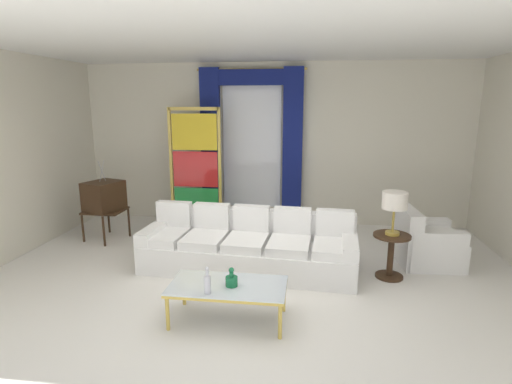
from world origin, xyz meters
The scene contains 15 objects.
ground_plane centered at (0.00, 0.00, 0.00)m, with size 16.00×16.00×0.00m, color white.
wall_rear centered at (0.00, 3.06, 1.50)m, with size 8.00×0.12×3.00m, color silver.
wall_left centered at (-3.66, 0.60, 1.50)m, with size 0.12×7.00×3.00m, color silver.
ceiling_slab centered at (0.00, 0.80, 3.02)m, with size 8.00×7.60×0.04m, color white.
curtained_window centered at (-0.39, 2.89, 1.74)m, with size 2.00×0.17×2.70m.
couch_white_long centered at (-0.10, 0.69, 0.31)m, with size 2.97×1.10×0.86m.
coffee_table centered at (-0.11, -0.71, 0.37)m, with size 1.22×0.62×0.41m.
bottle_blue_decanter centered at (-0.27, -0.93, 0.52)m, with size 0.07×0.07×0.28m.
bottle_crystal_tall centered at (-0.07, -0.74, 0.48)m, with size 0.13×0.13×0.20m.
vintage_tv centered at (-2.69, 1.58, 0.73)m, with size 0.67×0.72×1.35m.
armchair_white centered at (2.37, 1.20, 0.29)m, with size 0.86×0.86×0.80m.
stained_glass_divider centered at (-1.34, 2.40, 1.06)m, with size 0.95×0.05×2.20m.
peacock_figurine centered at (-0.83, 2.09, 0.22)m, with size 0.44×0.60×0.50m.
round_side_table centered at (1.79, 0.64, 0.36)m, with size 0.48×0.48×0.59m.
table_lamp_brass centered at (1.79, 0.64, 1.03)m, with size 0.32×0.32×0.57m.
Camera 1 is at (0.70, -4.51, 2.27)m, focal length 28.05 mm.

